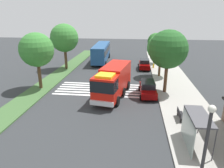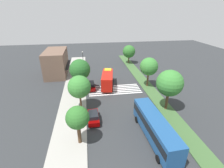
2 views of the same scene
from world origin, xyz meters
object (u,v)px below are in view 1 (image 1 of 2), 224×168
at_px(median_tree_west, 37,50).
at_px(sidewalk_tree_center, 168,49).
at_px(street_lamp, 205,149).
at_px(fire_hydrant, 153,66).
at_px(parked_car_west, 144,64).
at_px(parked_car_mid, 148,88).
at_px(sidewalk_tree_far_west, 156,42).
at_px(bench_near_shelter, 180,115).
at_px(fire_truck, 113,80).
at_px(transit_bus, 101,51).
at_px(sidewalk_tree_west, 161,48).
at_px(median_tree_far_west, 64,38).
at_px(bus_stop_shelter, 193,124).

bearing_deg(median_tree_west, sidewalk_tree_center, 91.61).
bearing_deg(street_lamp, fire_hydrant, -179.80).
xyz_separation_m(parked_car_west, street_lamp, (28.08, 1.80, 2.55)).
relative_size(parked_car_mid, sidewalk_tree_far_west, 0.78).
bearing_deg(median_tree_west, bench_near_shelter, 68.07).
bearing_deg(sidewalk_tree_center, fire_truck, -72.60).
height_order(bench_near_shelter, sidewalk_tree_center, sidewalk_tree_center).
relative_size(fire_truck, parked_car_west, 2.12).
bearing_deg(parked_car_west, median_tree_west, -49.78).
bearing_deg(sidewalk_tree_far_west, fire_hydrant, -7.04).
bearing_deg(sidewalk_tree_far_west, parked_car_mid, -7.15).
xyz_separation_m(parked_car_mid, sidewalk_tree_far_west, (-17.56, 2.20, 3.50)).
bearing_deg(median_tree_west, transit_bus, 163.22).
relative_size(sidewalk_tree_far_west, sidewalk_tree_west, 0.89).
bearing_deg(parked_car_mid, sidewalk_tree_center, 115.47).
xyz_separation_m(median_tree_far_west, median_tree_west, (10.49, 0.00, -0.36)).
height_order(sidewalk_tree_far_west, median_tree_west, median_tree_west).
relative_size(parked_car_west, fire_hydrant, 6.05).
relative_size(bus_stop_shelter, fire_hydrant, 5.00).
distance_m(sidewalk_tree_west, median_tree_west, 17.94).
height_order(bench_near_shelter, median_tree_far_west, median_tree_far_west).
height_order(parked_car_mid, sidewalk_tree_center, sidewalk_tree_center).
relative_size(parked_car_west, street_lamp, 0.76).
distance_m(fire_truck, sidewalk_tree_center, 7.56).
bearing_deg(bus_stop_shelter, fire_hydrant, -177.46).
relative_size(parked_car_mid, fire_hydrant, 6.65).
distance_m(parked_car_mid, median_tree_far_west, 18.56).
bearing_deg(sidewalk_tree_west, parked_car_mid, -14.91).
height_order(bus_stop_shelter, fire_hydrant, bus_stop_shelter).
bearing_deg(bus_stop_shelter, fire_truck, -142.91).
height_order(transit_bus, median_tree_west, median_tree_west).
distance_m(parked_car_west, parked_car_mid, 12.82).
bearing_deg(bench_near_shelter, median_tree_west, -111.93).
bearing_deg(fire_truck, bench_near_shelter, 62.90).
distance_m(street_lamp, median_tree_west, 22.56).
bearing_deg(bench_near_shelter, parked_car_mid, -155.65).
relative_size(street_lamp, sidewalk_tree_west, 0.84).
height_order(transit_bus, fire_hydrant, transit_bus).
bearing_deg(parked_car_mid, transit_bus, -156.70).
relative_size(bench_near_shelter, median_tree_far_west, 0.20).
distance_m(street_lamp, fire_hydrant, 28.92).
height_order(sidewalk_tree_far_west, fire_hydrant, sidewalk_tree_far_west).
bearing_deg(parked_car_mid, sidewalk_tree_far_west, 170.46).
xyz_separation_m(parked_car_west, transit_bus, (-5.40, -8.77, 1.21)).
relative_size(transit_bus, sidewalk_tree_far_west, 2.01).
height_order(parked_car_west, median_tree_far_west, median_tree_far_west).
xyz_separation_m(sidewalk_tree_west, fire_hydrant, (-5.24, -0.50, -4.13)).
xyz_separation_m(median_tree_west, fire_hydrant, (-12.80, 15.75, -4.71)).
bearing_deg(fire_truck, median_tree_far_west, -131.03).
bearing_deg(median_tree_far_west, bench_near_shelter, 44.22).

